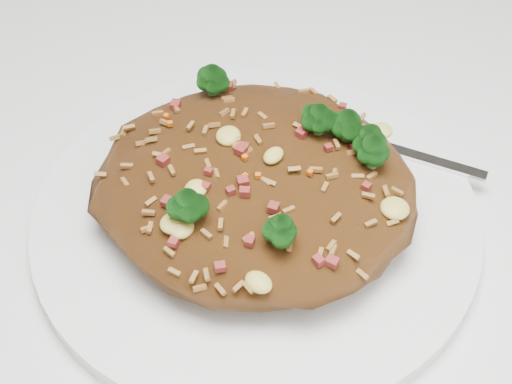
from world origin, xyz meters
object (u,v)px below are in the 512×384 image
fried_rice (257,175)px  fork (382,146)px  dining_table (207,348)px  plate (256,215)px

fried_rice → fork: 0.11m
fork → fried_rice: bearing=-123.2°
dining_table → plate: 0.11m
plate → dining_table: bearing=-114.9°
dining_table → plate: size_ratio=4.15×
dining_table → fork: (0.09, 0.13, 0.11)m
fork → plate: bearing=-123.5°
dining_table → plate: plate is taller
fried_rice → dining_table: bearing=-115.5°
dining_table → fried_rice: 0.15m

